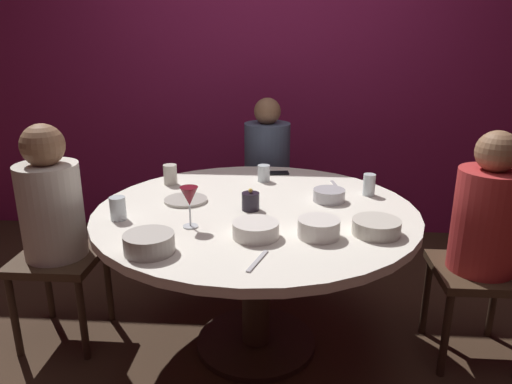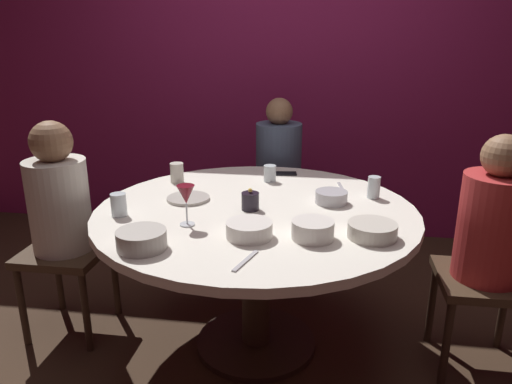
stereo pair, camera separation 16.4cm
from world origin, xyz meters
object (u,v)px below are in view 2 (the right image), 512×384
at_px(wine_glass, 186,196).
at_px(bowl_small_white, 313,230).
at_px(seated_diner_left, 60,206).
at_px(cup_by_right_diner, 270,173).
at_px(cup_by_left_diner, 177,173).
at_px(bowl_salad_center, 249,230).
at_px(bowl_serving_large, 331,197).
at_px(bowl_rice_portion, 372,230).
at_px(cup_center_front, 374,187).
at_px(cup_near_candle, 119,205).
at_px(dinner_plate, 188,198).
at_px(candle_holder, 250,201).
at_px(bowl_sauce_side, 142,240).
at_px(dining_table, 256,234).
at_px(seated_diner_back, 279,164).
at_px(seated_diner_right, 492,231).
at_px(cell_phone, 284,173).

bearing_deg(wine_glass, bowl_small_white, -6.74).
height_order(seated_diner_left, cup_by_right_diner, seated_diner_left).
bearing_deg(cup_by_left_diner, bowl_salad_center, -53.02).
relative_size(bowl_serving_large, bowl_salad_center, 0.82).
relative_size(bowl_small_white, bowl_rice_portion, 0.86).
distance_m(wine_glass, cup_center_front, 0.94).
height_order(wine_glass, cup_near_candle, wine_glass).
height_order(dinner_plate, cup_near_candle, cup_near_candle).
xyz_separation_m(candle_holder, wine_glass, (-0.23, -0.23, 0.09)).
xyz_separation_m(seated_diner_left, cup_near_candle, (0.40, -0.18, 0.09)).
distance_m(bowl_small_white, cup_center_front, 0.61).
distance_m(seated_diner_left, bowl_sauce_side, 0.81).
bearing_deg(bowl_serving_large, seated_diner_left, -174.44).
distance_m(dining_table, bowl_small_white, 0.45).
height_order(bowl_sauce_side, cup_by_left_diner, cup_by_left_diner).
bearing_deg(bowl_serving_large, bowl_small_white, -99.22).
bearing_deg(bowl_salad_center, cup_near_candle, 166.45).
relative_size(dining_table, dinner_plate, 7.14).
xyz_separation_m(dining_table, cup_by_left_diner, (-0.49, 0.34, 0.19)).
relative_size(candle_holder, wine_glass, 0.59).
bearing_deg(seated_diner_back, seated_diner_right, 46.44).
relative_size(candle_holder, bowl_salad_center, 0.55).
xyz_separation_m(seated_diner_back, cup_center_front, (0.55, -0.76, 0.10)).
bearing_deg(seated_diner_right, bowl_serving_large, -10.51).
relative_size(seated_diner_left, seated_diner_right, 1.00).
distance_m(bowl_small_white, cup_by_left_diner, 1.00).
bearing_deg(dinner_plate, cup_by_right_diner, 45.70).
height_order(bowl_salad_center, cup_center_front, cup_center_front).
xyz_separation_m(dinner_plate, cup_near_candle, (-0.24, -0.26, 0.04)).
bearing_deg(bowl_sauce_side, bowl_serving_large, 41.76).
relative_size(candle_holder, cup_near_candle, 1.01).
relative_size(dining_table, seated_diner_left, 1.33).
relative_size(seated_diner_right, bowl_rice_portion, 5.72).
bearing_deg(bowl_salad_center, dining_table, 93.98).
distance_m(seated_diner_left, bowl_rice_portion, 1.52).
bearing_deg(candle_holder, seated_diner_back, 88.67).
bearing_deg(wine_glass, cell_phone, 68.27).
bearing_deg(seated_diner_left, candle_holder, -1.21).
bearing_deg(bowl_rice_portion, bowl_sauce_side, -164.79).
relative_size(candle_holder, bowl_rice_portion, 0.53).
relative_size(dining_table, cup_by_right_diner, 16.55).
relative_size(seated_diner_left, bowl_serving_large, 7.32).
xyz_separation_m(cup_by_right_diner, cup_center_front, (0.54, -0.20, 0.01)).
bearing_deg(cup_center_front, seated_diner_back, 126.05).
height_order(candle_holder, bowl_salad_center, candle_holder).
distance_m(bowl_sauce_side, cup_by_right_diner, 1.01).
bearing_deg(dinner_plate, seated_diner_left, -173.61).
bearing_deg(candle_holder, dining_table, 40.86).
bearing_deg(candle_holder, seated_diner_left, 178.79).
xyz_separation_m(dining_table, seated_diner_right, (1.04, 0.00, 0.09)).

